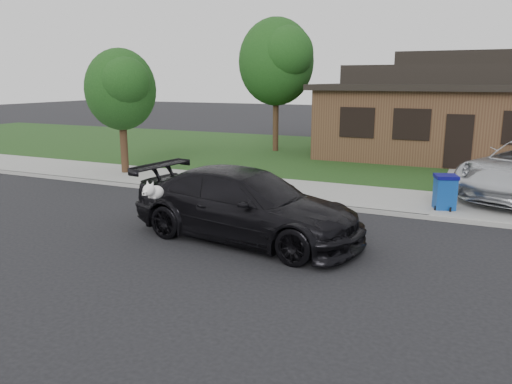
% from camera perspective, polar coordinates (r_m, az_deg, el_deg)
% --- Properties ---
extents(ground, '(120.00, 120.00, 0.00)m').
position_cam_1_polar(ground, '(11.53, -1.72, -5.37)').
color(ground, black).
rests_on(ground, ground).
extents(sidewalk, '(60.00, 3.00, 0.12)m').
position_cam_1_polar(sidewalk, '(15.99, 6.23, -0.06)').
color(sidewalk, gray).
rests_on(sidewalk, ground).
extents(curb, '(60.00, 0.12, 0.12)m').
position_cam_1_polar(curb, '(14.61, 4.36, -1.25)').
color(curb, gray).
rests_on(curb, ground).
extents(lawn, '(60.00, 13.00, 0.13)m').
position_cam_1_polar(lawn, '(23.59, 12.41, 3.87)').
color(lawn, '#193814').
rests_on(lawn, ground).
extents(sedan, '(5.75, 2.93, 1.60)m').
position_cam_1_polar(sedan, '(11.32, -1.16, -1.49)').
color(sedan, black).
rests_on(sedan, ground).
extents(recycling_bin, '(0.72, 0.72, 0.95)m').
position_cam_1_polar(recycling_bin, '(14.45, 20.78, 0.00)').
color(recycling_bin, navy).
rests_on(recycling_bin, sidewalk).
extents(house, '(12.60, 8.60, 4.65)m').
position_cam_1_polar(house, '(24.87, 22.79, 8.43)').
color(house, '#422B1C').
rests_on(house, ground).
extents(tree_0, '(3.78, 3.60, 6.34)m').
position_cam_1_polar(tree_0, '(24.50, 2.58, 14.83)').
color(tree_0, '#332114').
rests_on(tree_0, ground).
extents(tree_2, '(2.73, 2.60, 4.59)m').
position_cam_1_polar(tree_2, '(19.31, -15.11, 11.38)').
color(tree_2, '#332114').
rests_on(tree_2, ground).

